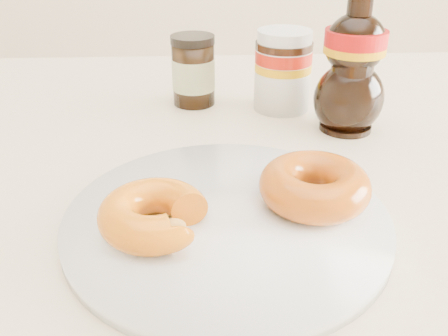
{
  "coord_description": "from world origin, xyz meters",
  "views": [
    {
      "loc": [
        -0.07,
        -0.41,
        1.01
      ],
      "look_at": [
        -0.05,
        0.02,
        0.79
      ],
      "focal_mm": 40.0,
      "sensor_mm": 36.0,
      "label": 1
    }
  ],
  "objects_px": {
    "dining_table": "(259,221)",
    "donut_whole": "(315,186)",
    "nutella_jar": "(283,67)",
    "donut_bitten": "(154,214)",
    "syrup_bottle": "(353,64)",
    "dark_jar": "(193,71)",
    "plate": "(227,220)"
  },
  "relations": [
    {
      "from": "syrup_bottle",
      "to": "donut_bitten",
      "type": "bearing_deg",
      "value": -133.93
    },
    {
      "from": "donut_whole",
      "to": "plate",
      "type": "bearing_deg",
      "value": -169.54
    },
    {
      "from": "dining_table",
      "to": "donut_bitten",
      "type": "distance_m",
      "value": 0.22
    },
    {
      "from": "dining_table",
      "to": "dark_jar",
      "type": "relative_size",
      "value": 14.03
    },
    {
      "from": "plate",
      "to": "donut_whole",
      "type": "bearing_deg",
      "value": 10.46
    },
    {
      "from": "dining_table",
      "to": "syrup_bottle",
      "type": "bearing_deg",
      "value": 35.81
    },
    {
      "from": "donut_whole",
      "to": "nutella_jar",
      "type": "relative_size",
      "value": 0.92
    },
    {
      "from": "syrup_bottle",
      "to": "dark_jar",
      "type": "xyz_separation_m",
      "value": [
        -0.2,
        0.11,
        -0.04
      ]
    },
    {
      "from": "donut_bitten",
      "to": "donut_whole",
      "type": "height_order",
      "value": "donut_whole"
    },
    {
      "from": "dining_table",
      "to": "nutella_jar",
      "type": "xyz_separation_m",
      "value": [
        0.05,
        0.17,
        0.14
      ]
    },
    {
      "from": "dining_table",
      "to": "plate",
      "type": "bearing_deg",
      "value": -110.16
    },
    {
      "from": "donut_bitten",
      "to": "nutella_jar",
      "type": "distance_m",
      "value": 0.36
    },
    {
      "from": "donut_bitten",
      "to": "nutella_jar",
      "type": "bearing_deg",
      "value": 48.13
    },
    {
      "from": "syrup_bottle",
      "to": "plate",
      "type": "bearing_deg",
      "value": -127.75
    },
    {
      "from": "nutella_jar",
      "to": "dark_jar",
      "type": "distance_m",
      "value": 0.13
    },
    {
      "from": "dining_table",
      "to": "donut_bitten",
      "type": "xyz_separation_m",
      "value": [
        -0.11,
        -0.15,
        0.11
      ]
    },
    {
      "from": "donut_whole",
      "to": "syrup_bottle",
      "type": "bearing_deg",
      "value": 66.97
    },
    {
      "from": "dark_jar",
      "to": "nutella_jar",
      "type": "bearing_deg",
      "value": -11.89
    },
    {
      "from": "donut_bitten",
      "to": "nutella_jar",
      "type": "height_order",
      "value": "nutella_jar"
    },
    {
      "from": "donut_bitten",
      "to": "dark_jar",
      "type": "relative_size",
      "value": 0.95
    },
    {
      "from": "plate",
      "to": "nutella_jar",
      "type": "distance_m",
      "value": 0.31
    },
    {
      "from": "dark_jar",
      "to": "dining_table",
      "type": "bearing_deg",
      "value": -67.78
    },
    {
      "from": "syrup_bottle",
      "to": "dark_jar",
      "type": "bearing_deg",
      "value": 151.99
    },
    {
      "from": "dining_table",
      "to": "plate",
      "type": "height_order",
      "value": "plate"
    },
    {
      "from": "nutella_jar",
      "to": "dining_table",
      "type": "bearing_deg",
      "value": -105.8
    },
    {
      "from": "nutella_jar",
      "to": "syrup_bottle",
      "type": "distance_m",
      "value": 0.11
    },
    {
      "from": "donut_bitten",
      "to": "syrup_bottle",
      "type": "bearing_deg",
      "value": 30.52
    },
    {
      "from": "dining_table",
      "to": "dark_jar",
      "type": "xyz_separation_m",
      "value": [
        -0.08,
        0.19,
        0.13
      ]
    },
    {
      "from": "plate",
      "to": "donut_bitten",
      "type": "bearing_deg",
      "value": -159.99
    },
    {
      "from": "donut_bitten",
      "to": "dining_table",
      "type": "bearing_deg",
      "value": 38.55
    },
    {
      "from": "dining_table",
      "to": "donut_whole",
      "type": "relative_size",
      "value": 13.57
    },
    {
      "from": "donut_whole",
      "to": "nutella_jar",
      "type": "height_order",
      "value": "nutella_jar"
    }
  ]
}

